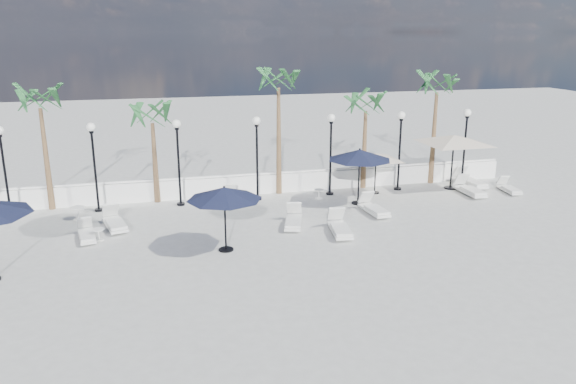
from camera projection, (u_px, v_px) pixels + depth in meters
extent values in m
plane|color=#9F9F9A|center=(293.00, 251.00, 19.85)|extent=(100.00, 100.00, 0.00)
cube|color=white|center=(253.00, 185.00, 26.72)|extent=(26.00, 0.30, 0.90)
cube|color=white|center=(253.00, 174.00, 26.58)|extent=(26.00, 0.12, 0.08)
cylinder|color=black|center=(11.00, 216.00, 23.43)|extent=(0.36, 0.36, 0.10)
cylinder|color=black|center=(6.00, 177.00, 22.97)|extent=(0.10, 0.10, 3.50)
cylinder|color=black|center=(0.00, 136.00, 22.50)|extent=(0.18, 0.18, 0.10)
cylinder|color=black|center=(99.00, 210.00, 24.26)|extent=(0.36, 0.36, 0.10)
cylinder|color=black|center=(95.00, 172.00, 23.79)|extent=(0.10, 0.10, 3.50)
cylinder|color=black|center=(91.00, 132.00, 23.32)|extent=(0.18, 0.18, 0.10)
sphere|color=white|center=(91.00, 127.00, 23.27)|extent=(0.36, 0.36, 0.36)
cylinder|color=black|center=(181.00, 204.00, 25.08)|extent=(0.36, 0.36, 0.10)
cylinder|color=black|center=(179.00, 167.00, 24.61)|extent=(0.10, 0.10, 3.50)
cylinder|color=black|center=(177.00, 129.00, 24.15)|extent=(0.18, 0.18, 0.10)
sphere|color=white|center=(176.00, 124.00, 24.09)|extent=(0.36, 0.36, 0.36)
cylinder|color=black|center=(258.00, 199.00, 25.90)|extent=(0.36, 0.36, 0.10)
cylinder|color=black|center=(257.00, 163.00, 25.43)|extent=(0.10, 0.10, 3.50)
cylinder|color=black|center=(257.00, 125.00, 24.97)|extent=(0.18, 0.18, 0.10)
sphere|color=white|center=(256.00, 121.00, 24.91)|extent=(0.36, 0.36, 0.36)
cylinder|color=black|center=(330.00, 193.00, 26.72)|extent=(0.36, 0.36, 0.10)
cylinder|color=black|center=(330.00, 159.00, 26.26)|extent=(0.10, 0.10, 3.50)
cylinder|color=black|center=(331.00, 122.00, 25.79)|extent=(0.18, 0.18, 0.10)
sphere|color=white|center=(331.00, 118.00, 25.73)|extent=(0.36, 0.36, 0.36)
cylinder|color=black|center=(397.00, 189.00, 27.55)|extent=(0.36, 0.36, 0.10)
cylinder|color=black|center=(399.00, 155.00, 27.08)|extent=(0.10, 0.10, 3.50)
cylinder|color=black|center=(401.00, 120.00, 26.61)|extent=(0.18, 0.18, 0.10)
sphere|color=white|center=(402.00, 115.00, 26.55)|extent=(0.36, 0.36, 0.36)
cylinder|color=black|center=(461.00, 184.00, 28.37)|extent=(0.36, 0.36, 0.10)
cylinder|color=black|center=(464.00, 151.00, 27.90)|extent=(0.10, 0.10, 3.50)
cylinder|color=black|center=(467.00, 117.00, 27.43)|extent=(0.18, 0.18, 0.10)
sphere|color=white|center=(468.00, 113.00, 27.38)|extent=(0.36, 0.36, 0.36)
cone|color=brown|center=(46.00, 160.00, 23.94)|extent=(0.28, 0.28, 4.40)
cone|color=brown|center=(155.00, 163.00, 25.11)|extent=(0.28, 0.28, 3.60)
cone|color=brown|center=(279.00, 142.00, 26.26)|extent=(0.28, 0.28, 5.00)
cone|color=brown|center=(364.00, 150.00, 27.43)|extent=(0.28, 0.28, 3.80)
cone|color=brown|center=(433.00, 139.00, 28.19)|extent=(0.28, 0.28, 4.60)
cube|color=white|center=(115.00, 225.00, 22.06)|extent=(1.10, 2.06, 0.11)
cube|color=white|center=(116.00, 224.00, 21.80)|extent=(0.91, 1.43, 0.11)
cube|color=white|center=(110.00, 210.00, 22.63)|extent=(0.71, 0.60, 0.61)
cube|color=white|center=(87.00, 236.00, 20.89)|extent=(0.81, 1.73, 0.09)
cube|color=white|center=(87.00, 236.00, 20.66)|extent=(0.69, 1.19, 0.09)
cube|color=white|center=(85.00, 222.00, 21.39)|extent=(0.58, 0.47, 0.52)
cube|color=white|center=(232.00, 200.00, 25.30)|extent=(0.75, 1.80, 0.09)
cube|color=white|center=(232.00, 200.00, 25.05)|extent=(0.66, 1.23, 0.09)
cube|color=white|center=(230.00, 189.00, 25.88)|extent=(0.59, 0.46, 0.55)
cube|color=white|center=(293.00, 222.00, 22.33)|extent=(1.15, 1.99, 0.10)
cube|color=white|center=(293.00, 222.00, 22.06)|extent=(0.94, 1.39, 0.10)
cube|color=white|center=(294.00, 208.00, 22.96)|extent=(0.70, 0.60, 0.59)
cube|color=white|center=(340.00, 230.00, 21.46)|extent=(0.94, 2.06, 0.11)
cube|color=white|center=(341.00, 229.00, 21.18)|extent=(0.81, 1.42, 0.11)
cube|color=white|center=(336.00, 214.00, 22.13)|extent=(0.68, 0.56, 0.62)
cube|color=white|center=(374.00, 210.00, 23.85)|extent=(0.79, 1.95, 0.10)
cube|color=white|center=(377.00, 209.00, 23.58)|extent=(0.70, 1.33, 0.10)
cube|color=white|center=(366.00, 197.00, 24.45)|extent=(0.63, 0.50, 0.60)
cube|color=white|center=(470.00, 191.00, 26.66)|extent=(0.70, 2.02, 0.11)
cube|color=white|center=(473.00, 190.00, 26.37)|extent=(0.65, 1.37, 0.11)
cube|color=white|center=(461.00, 179.00, 27.31)|extent=(0.64, 0.48, 0.63)
cube|color=white|center=(470.00, 183.00, 28.12)|extent=(0.90, 2.16, 0.11)
cube|color=white|center=(473.00, 182.00, 27.83)|extent=(0.79, 1.47, 0.11)
cube|color=white|center=(460.00, 171.00, 28.78)|extent=(0.70, 0.56, 0.66)
cube|color=white|center=(509.00, 190.00, 27.03)|extent=(0.74, 1.67, 0.09)
cube|color=white|center=(512.00, 189.00, 26.79)|extent=(0.64, 1.15, 0.09)
cube|color=white|center=(503.00, 180.00, 27.57)|extent=(0.55, 0.44, 0.51)
cylinder|color=white|center=(99.00, 240.00, 20.84)|extent=(0.36, 0.36, 0.03)
cylinder|color=white|center=(99.00, 235.00, 20.78)|extent=(0.05, 0.05, 0.43)
cylinder|color=white|center=(98.00, 229.00, 20.72)|extent=(0.46, 0.46, 0.03)
cylinder|color=white|center=(79.00, 219.00, 23.13)|extent=(0.44, 0.44, 0.03)
cylinder|color=white|center=(78.00, 214.00, 23.06)|extent=(0.07, 0.07, 0.52)
cylinder|color=white|center=(78.00, 207.00, 22.98)|extent=(0.57, 0.57, 0.03)
cylinder|color=white|center=(319.00, 198.00, 26.09)|extent=(0.34, 0.34, 0.03)
cylinder|color=white|center=(319.00, 194.00, 26.04)|extent=(0.05, 0.05, 0.41)
cylinder|color=white|center=(319.00, 190.00, 25.98)|extent=(0.44, 0.44, 0.03)
cylinder|color=black|center=(226.00, 249.00, 19.89)|extent=(0.53, 0.53, 0.06)
cylinder|color=black|center=(225.00, 220.00, 19.58)|extent=(0.07, 0.07, 2.27)
cone|color=black|center=(224.00, 193.00, 19.32)|extent=(2.65, 2.65, 0.43)
sphere|color=black|center=(224.00, 187.00, 19.25)|extent=(0.08, 0.08, 0.08)
cylinder|color=black|center=(358.00, 203.00, 25.30)|extent=(0.57, 0.57, 0.06)
cylinder|color=black|center=(359.00, 177.00, 24.97)|extent=(0.07, 0.07, 2.44)
cone|color=black|center=(360.00, 155.00, 24.69)|extent=(2.84, 2.84, 0.46)
sphere|color=black|center=(360.00, 149.00, 24.62)|extent=(0.08, 0.08, 0.08)
cylinder|color=black|center=(450.00, 188.00, 27.74)|extent=(0.60, 0.60, 0.07)
cylinder|color=black|center=(452.00, 162.00, 27.39)|extent=(0.08, 0.08, 2.64)
pyramid|color=beige|center=(454.00, 135.00, 27.02)|extent=(5.85, 5.85, 0.40)
cylinder|color=black|center=(374.00, 193.00, 26.96)|extent=(0.44, 0.44, 0.05)
cylinder|color=black|center=(375.00, 174.00, 26.70)|extent=(0.06, 0.06, 1.92)
pyramid|color=beige|center=(376.00, 153.00, 26.43)|extent=(4.17, 4.17, 0.30)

